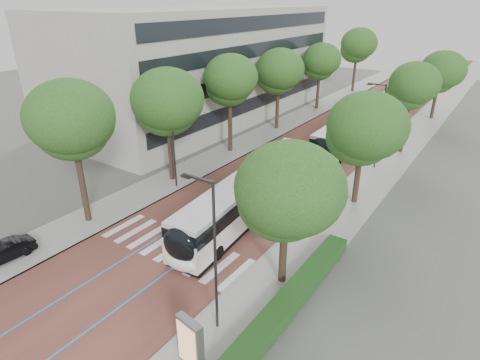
% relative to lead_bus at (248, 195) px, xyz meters
% --- Properties ---
extents(ground, '(160.00, 160.00, 0.00)m').
position_rel_lead_bus_xyz_m(ground, '(-1.64, -7.60, -1.63)').
color(ground, '#51544C').
rests_on(ground, ground).
extents(road, '(11.00, 140.00, 0.02)m').
position_rel_lead_bus_xyz_m(road, '(-1.64, 32.40, -1.62)').
color(road, brown).
rests_on(road, ground).
extents(sidewalk_left, '(4.00, 140.00, 0.12)m').
position_rel_lead_bus_xyz_m(sidewalk_left, '(-9.14, 32.40, -1.57)').
color(sidewalk_left, gray).
rests_on(sidewalk_left, ground).
extents(sidewalk_right, '(4.00, 140.00, 0.12)m').
position_rel_lead_bus_xyz_m(sidewalk_right, '(5.86, 32.40, -1.57)').
color(sidewalk_right, gray).
rests_on(sidewalk_right, ground).
extents(kerb_left, '(0.20, 140.00, 0.14)m').
position_rel_lead_bus_xyz_m(kerb_left, '(-7.24, 32.40, -1.57)').
color(kerb_left, gray).
rests_on(kerb_left, ground).
extents(kerb_right, '(0.20, 140.00, 0.14)m').
position_rel_lead_bus_xyz_m(kerb_right, '(3.96, 32.40, -1.57)').
color(kerb_right, gray).
rests_on(kerb_right, ground).
extents(zebra_crossing, '(10.55, 3.60, 0.01)m').
position_rel_lead_bus_xyz_m(zebra_crossing, '(-1.44, -6.60, -1.60)').
color(zebra_crossing, silver).
rests_on(zebra_crossing, ground).
extents(lane_line_left, '(0.12, 126.00, 0.01)m').
position_rel_lead_bus_xyz_m(lane_line_left, '(-3.24, 32.40, -1.60)').
color(lane_line_left, '#267ABF').
rests_on(lane_line_left, road).
extents(lane_line_right, '(0.12, 126.00, 0.01)m').
position_rel_lead_bus_xyz_m(lane_line_right, '(-0.04, 32.40, -1.60)').
color(lane_line_right, '#267ABF').
rests_on(lane_line_right, road).
extents(office_building, '(18.11, 40.00, 14.00)m').
position_rel_lead_bus_xyz_m(office_building, '(-21.12, 20.40, 5.37)').
color(office_building, '#A09E95').
rests_on(office_building, ground).
extents(hedge, '(1.20, 14.00, 0.80)m').
position_rel_lead_bus_xyz_m(hedge, '(7.46, -7.60, -1.11)').
color(hedge, '#1B4417').
rests_on(hedge, sidewalk_right).
extents(streetlight_near, '(1.82, 0.20, 8.00)m').
position_rel_lead_bus_xyz_m(streetlight_near, '(4.98, -10.60, 3.19)').
color(streetlight_near, '#29292B').
rests_on(streetlight_near, sidewalk_right).
extents(streetlight_far, '(1.82, 0.20, 8.00)m').
position_rel_lead_bus_xyz_m(streetlight_far, '(4.98, 14.40, 3.19)').
color(streetlight_far, '#29292B').
rests_on(streetlight_far, sidewalk_right).
extents(lamp_post_left, '(0.14, 0.14, 8.00)m').
position_rel_lead_bus_xyz_m(lamp_post_left, '(-7.74, 0.40, 2.49)').
color(lamp_post_left, '#29292B').
rests_on(lamp_post_left, sidewalk_left).
extents(trees_left, '(6.11, 60.91, 10.10)m').
position_rel_lead_bus_xyz_m(trees_left, '(-9.14, 17.38, 5.45)').
color(trees_left, black).
rests_on(trees_left, ground).
extents(trees_right, '(5.99, 47.80, 8.93)m').
position_rel_lead_bus_xyz_m(trees_right, '(6.06, 13.40, 4.36)').
color(trees_right, black).
rests_on(trees_right, ground).
extents(lead_bus, '(4.11, 18.54, 3.20)m').
position_rel_lead_bus_xyz_m(lead_bus, '(0.00, 0.00, 0.00)').
color(lead_bus, black).
rests_on(lead_bus, ground).
extents(bus_queued_0, '(2.83, 12.46, 3.20)m').
position_rel_lead_bus_xyz_m(bus_queued_0, '(0.71, 16.67, -0.00)').
color(bus_queued_0, white).
rests_on(bus_queued_0, ground).
extents(bus_queued_1, '(2.63, 12.42, 3.20)m').
position_rel_lead_bus_xyz_m(bus_queued_1, '(0.75, 29.90, -0.00)').
color(bus_queued_1, white).
rests_on(bus_queued_1, ground).
extents(bus_queued_2, '(2.80, 12.45, 3.20)m').
position_rel_lead_bus_xyz_m(bus_queued_2, '(0.60, 43.15, -0.00)').
color(bus_queued_2, white).
rests_on(bus_queued_2, ground).
extents(ad_panel, '(1.43, 0.62, 2.87)m').
position_rel_lead_bus_xyz_m(ad_panel, '(5.85, -13.33, -0.00)').
color(ad_panel, '#59595B').
rests_on(ad_panel, sidewalk_right).
extents(parked_car, '(1.55, 3.70, 1.19)m').
position_rel_lead_bus_xyz_m(parked_car, '(-9.16, -13.68, -0.91)').
color(parked_car, black).
rests_on(parked_car, sidewalk_left).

